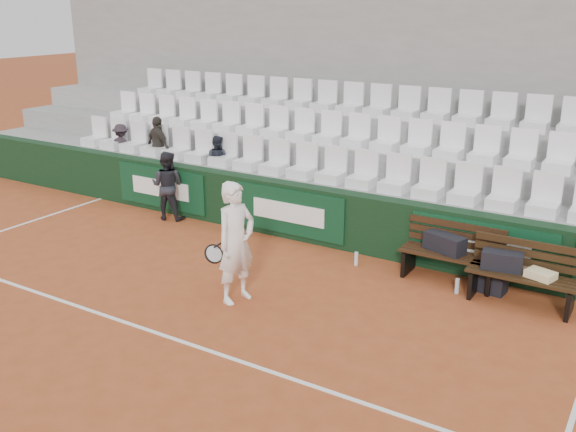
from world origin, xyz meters
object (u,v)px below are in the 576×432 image
object	(u,v)px
tennis_player	(236,243)
spectator_b	(157,125)
bench_left	(449,268)
spectator_a	(120,126)
sports_bag_ground	(490,283)
water_bottle_far	(457,286)
sports_bag_left	(445,243)
ball_kid	(168,186)
spectator_c	(216,138)
sports_bag_right	(502,261)
water_bottle_near	(356,259)
bench_right	(521,290)

from	to	relation	value
tennis_player	spectator_b	size ratio (longest dim) A/B	1.39
bench_left	spectator_a	bearing A→B (deg)	172.99
sports_bag_ground	spectator_b	xyz separation A→B (m)	(-7.28, 0.99, 1.49)
water_bottle_far	spectator_b	xyz separation A→B (m)	(-6.89, 1.31, 1.51)
sports_bag_left	sports_bag_ground	world-z (taller)	sports_bag_left
sports_bag_left	tennis_player	xyz separation A→B (m)	(-2.26, -2.25, 0.29)
bench_left	sports_bag_left	distance (m)	0.38
ball_kid	spectator_c	distance (m)	1.33
sports_bag_right	water_bottle_near	xyz separation A→B (m)	(-2.28, 0.04, -0.47)
sports_bag_right	sports_bag_ground	world-z (taller)	sports_bag_right
ball_kid	spectator_b	size ratio (longest dim) A/B	1.08
bench_right	tennis_player	world-z (taller)	tennis_player
sports_bag_left	spectator_b	size ratio (longest dim) A/B	0.50
sports_bag_ground	bench_right	bearing A→B (deg)	-23.33
sports_bag_left	tennis_player	distance (m)	3.20
spectator_b	bench_right	bearing A→B (deg)	-172.51
sports_bag_right	water_bottle_far	world-z (taller)	sports_bag_right
sports_bag_left	tennis_player	world-z (taller)	tennis_player
tennis_player	spectator_b	bearing A→B (deg)	143.61
bench_right	sports_bag_right	bearing A→B (deg)	172.01
bench_left	ball_kid	world-z (taller)	ball_kid
water_bottle_far	spectator_c	distance (m)	5.68
bench_left	water_bottle_far	distance (m)	0.45
water_bottle_near	ball_kid	xyz separation A→B (m)	(-4.17, 0.22, 0.57)
spectator_b	water_bottle_far	bearing A→B (deg)	-174.48
sports_bag_left	ball_kid	size ratio (longest dim) A/B	0.47
water_bottle_far	spectator_a	bearing A→B (deg)	170.69
bench_right	ball_kid	xyz separation A→B (m)	(-6.76, 0.31, 0.45)
bench_left	water_bottle_near	xyz separation A→B (m)	(-1.48, -0.16, -0.11)
bench_right	water_bottle_far	size ratio (longest dim) A/B	6.52
sports_bag_right	tennis_player	distance (m)	3.76
sports_bag_right	sports_bag_left	bearing A→B (deg)	164.56
ball_kid	spectator_b	world-z (taller)	spectator_b
ball_kid	spectator_c	bearing A→B (deg)	-137.99
water_bottle_near	spectator_b	distance (m)	5.50
bench_left	sports_bag_right	distance (m)	0.90
sports_bag_left	sports_bag_ground	distance (m)	0.87
bench_right	spectator_c	world-z (taller)	spectator_c
bench_right	sports_bag_ground	size ratio (longest dim) A/B	3.26
spectator_a	bench_left	bearing A→B (deg)	151.08
tennis_player	bench_left	bearing A→B (deg)	42.82
water_bottle_near	water_bottle_far	world-z (taller)	water_bottle_far
bench_left	water_bottle_far	size ratio (longest dim) A/B	6.52
spectator_b	spectator_c	distance (m)	1.55
bench_left	bench_right	bearing A→B (deg)	-12.58
bench_right	ball_kid	world-z (taller)	ball_kid
water_bottle_near	spectator_a	xyz separation A→B (m)	(-6.25, 1.11, 1.39)
bench_left	tennis_player	distance (m)	3.30
water_bottle_near	spectator_c	bearing A→B (deg)	162.97
sports_bag_right	tennis_player	xyz separation A→B (m)	(-3.18, -2.00, 0.29)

